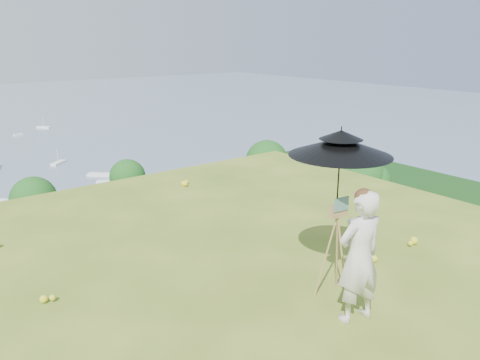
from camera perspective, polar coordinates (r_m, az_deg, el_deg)
ground at (r=6.22m, az=-1.24°, el=-17.36°), size 14.00×14.00×0.00m
wildflowers at (r=6.36m, az=-2.63°, el=-15.90°), size 10.00×10.50×0.12m
painter at (r=6.10m, az=14.32°, el=-9.07°), size 0.71×0.53×1.77m
field_easel at (r=6.64m, az=11.57°, el=-8.03°), size 0.63×0.63×1.49m
sun_umbrella at (r=6.30m, az=11.96°, el=1.04°), size 1.44×1.44×1.20m
painter_cap at (r=5.80m, az=14.91°, el=-1.63°), size 0.27×0.30×0.10m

